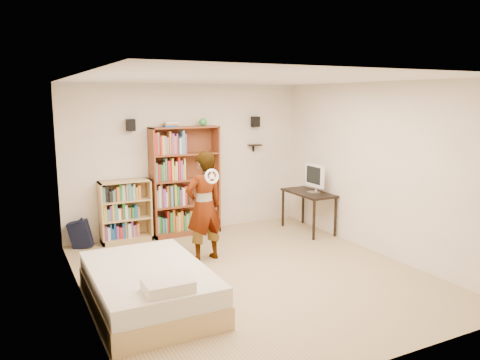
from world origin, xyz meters
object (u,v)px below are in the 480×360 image
(low_bookshelf, at_px, (126,211))
(person, at_px, (204,207))
(computer_desk, at_px, (308,212))
(daybed, at_px, (149,282))
(tall_bookshelf, at_px, (185,181))

(low_bookshelf, distance_m, person, 1.72)
(computer_desk, distance_m, daybed, 3.95)
(tall_bookshelf, xyz_separation_m, person, (-0.24, -1.44, -0.14))
(tall_bookshelf, height_order, daybed, tall_bookshelf)
(computer_desk, height_order, daybed, computer_desk)
(low_bookshelf, height_order, computer_desk, low_bookshelf)
(tall_bookshelf, bearing_deg, daybed, -118.83)
(tall_bookshelf, xyz_separation_m, computer_desk, (2.08, -0.87, -0.61))
(computer_desk, bearing_deg, low_bookshelf, 164.38)
(low_bookshelf, distance_m, daybed, 2.69)
(tall_bookshelf, distance_m, daybed, 3.09)
(daybed, bearing_deg, low_bookshelf, 82.16)
(tall_bookshelf, relative_size, computer_desk, 1.79)
(low_bookshelf, bearing_deg, daybed, -97.84)
(tall_bookshelf, height_order, computer_desk, tall_bookshelf)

